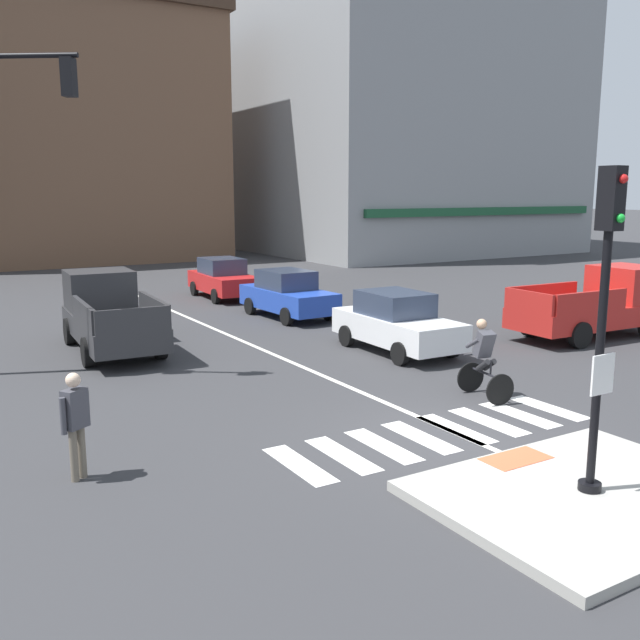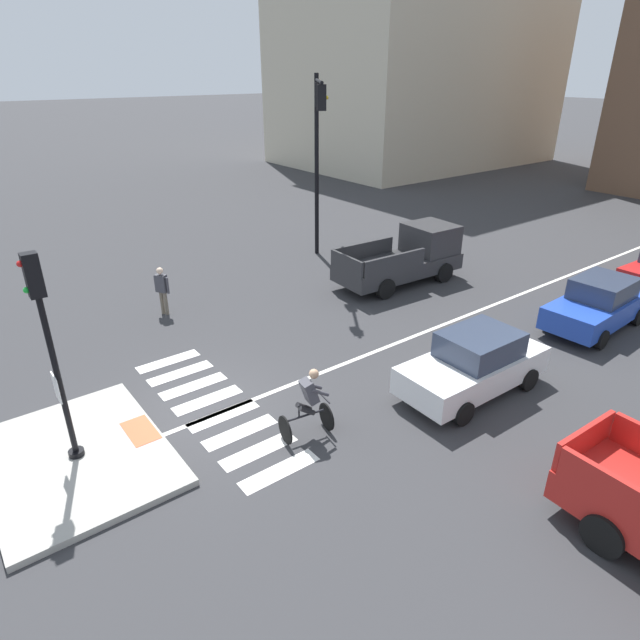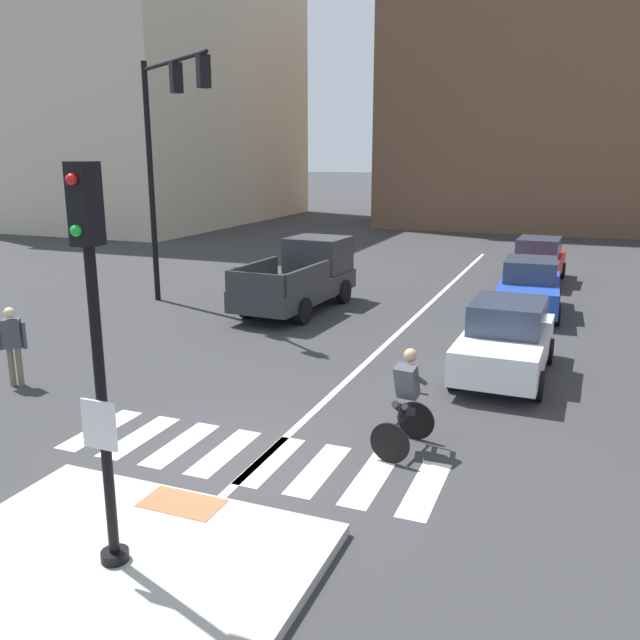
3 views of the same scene
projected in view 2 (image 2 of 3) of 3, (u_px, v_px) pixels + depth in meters
The scene contains 20 objects.
ground_plane at pixel (202, 413), 13.02m from camera, with size 300.00×300.00×0.00m, color #333335.
traffic_island at pixel (78, 458), 11.41m from camera, with size 4.53×3.46×0.15m, color #A3A099.
tactile_pad_front at pixel (141, 430), 12.13m from camera, with size 1.10×0.60×0.01m, color #DB5B38.
signal_pole at pixel (49, 342), 10.21m from camera, with size 0.44×0.38×4.49m.
crosswalk_stripe_a at pixel (168, 361), 15.29m from camera, with size 0.44×1.80×0.01m, color silver.
crosswalk_stripe_b at pixel (180, 373), 14.70m from camera, with size 0.44×1.80×0.01m, color silver.
crosswalk_stripe_c at pixel (193, 386), 14.11m from camera, with size 0.44×1.80×0.01m, color silver.
crosswalk_stripe_d at pixel (208, 400), 13.51m from camera, with size 0.44×1.80×0.01m, color silver.
crosswalk_stripe_e at pixel (223, 415), 12.92m from camera, with size 0.44×1.80×0.01m, color silver.
crosswalk_stripe_f at pixel (240, 432), 12.32m from camera, with size 0.44×1.80×0.01m, color silver.
crosswalk_stripe_g at pixel (259, 450), 11.73m from camera, with size 0.44×1.80×0.01m, color silver.
crosswalk_stripe_h at pixel (280, 471), 11.13m from camera, with size 0.44×1.80×0.01m, color silver.
lane_centre_line at pixel (473, 313), 18.29m from camera, with size 0.14×28.00×0.01m, color silver.
traffic_light_mast at pixel (318, 139), 20.84m from camera, with size 3.86×2.75×7.41m.
building_corner_right at pixel (419, 30), 43.73m from camera, with size 15.58×21.91×20.63m.
car_blue_eastbound_far at pixel (598, 304), 16.98m from camera, with size 1.98×4.17×1.64m.
car_white_eastbound_mid at pixel (474, 363), 13.57m from camera, with size 1.91×4.13×1.64m.
pickup_truck_charcoal_westbound_far at pixel (408, 257), 20.68m from camera, with size 2.26×5.19×2.08m.
cyclist at pixel (309, 402), 11.88m from camera, with size 0.82×1.18×1.68m.
pedestrian_at_curb_left at pixel (162, 287), 17.81m from camera, with size 0.48×0.38×1.67m.
Camera 2 is at (10.34, -4.25, 7.61)m, focal length 30.04 mm.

